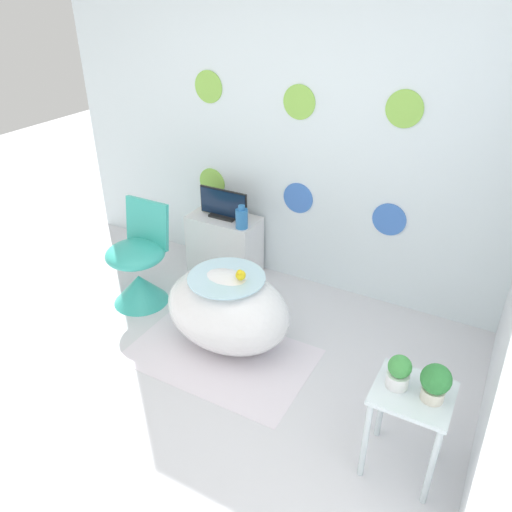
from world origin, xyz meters
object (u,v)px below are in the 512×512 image
at_px(potted_plant_left, 399,372).
at_px(chair, 139,271).
at_px(vase, 242,218).
at_px(potted_plant_right, 435,382).
at_px(bathtub, 228,310).
at_px(tv, 223,205).

bearing_deg(potted_plant_left, chair, 165.53).
bearing_deg(vase, chair, -132.15).
xyz_separation_m(chair, potted_plant_right, (2.30, -0.56, 0.37)).
bearing_deg(vase, potted_plant_right, -34.36).
xyz_separation_m(bathtub, vase, (-0.32, 0.74, 0.31)).
relative_size(bathtub, potted_plant_left, 5.01).
bearing_deg(potted_plant_right, bathtub, 162.69).
distance_m(chair, tv, 0.87).
relative_size(bathtub, tv, 2.03).
xyz_separation_m(potted_plant_left, potted_plant_right, (0.17, -0.01, 0.02)).
distance_m(chair, potted_plant_left, 2.23).
bearing_deg(chair, potted_plant_left, -14.47).
xyz_separation_m(tv, potted_plant_left, (1.80, -1.28, 0.01)).
relative_size(chair, tv, 1.81).
height_order(chair, potted_plant_right, chair).
xyz_separation_m(chair, vase, (0.57, 0.63, 0.32)).
distance_m(chair, vase, 0.91).
height_order(bathtub, potted_plant_left, potted_plant_left).
distance_m(bathtub, tv, 1.06).
height_order(tv, potted_plant_right, tv).
distance_m(chair, potted_plant_right, 2.40).
bearing_deg(tv, vase, -22.89).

